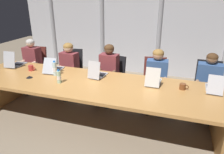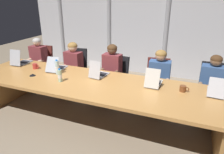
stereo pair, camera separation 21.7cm
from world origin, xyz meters
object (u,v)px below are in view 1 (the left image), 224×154
Objects in this scene: laptop_left_end at (15,63)px; coffee_mug_far at (31,68)px; laptop_left_mid at (54,68)px; laptop_right_mid at (153,80)px; person_left_mid at (67,67)px; water_bottle_primary at (55,69)px; laptop_right_end at (214,87)px; person_left_end at (30,62)px; office_chair_right_end at (206,94)px; conference_mic_left_side at (29,77)px; office_chair_center at (112,83)px; person_right_end at (208,82)px; coffee_mug_near at (183,87)px; office_chair_left_end at (36,73)px; water_bottle_secondary at (59,77)px; person_center at (108,71)px; office_chair_left_mid at (72,77)px; office_chair_right_mid at (154,88)px; laptop_center at (98,74)px; person_right_mid at (156,76)px.

laptop_left_end is 3.06× the size of coffee_mug_far.
laptop_right_mid reaches higher than laptop_left_mid.
person_left_mid is 4.26× the size of water_bottle_primary.
laptop_right_end is 3.76m from person_left_end.
office_chair_right_end is 3.31m from coffee_mug_far.
laptop_left_mid is at bearing 64.50° from conference_mic_left_side.
person_right_end reaches higher than office_chair_center.
coffee_mug_near is (1.38, -0.78, 0.45)m from office_chair_center.
office_chair_right_end reaches higher than office_chair_center.
person_left_mid is (0.96, -0.16, 0.31)m from office_chair_left_end.
water_bottle_secondary is at bearing 57.05° from person_left_end.
office_chair_left_mid is at bearing -97.27° from person_center.
water_bottle_primary is at bearing 33.41° from conference_mic_left_side.
office_chair_right_mid is 2.79m from person_left_end.
water_bottle_primary is at bearing -69.99° from person_right_end.
office_chair_right_end is 3.56× the size of water_bottle_primary.
laptop_right_mid is (1.87, -0.03, 0.00)m from laptop_left_mid.
office_chair_center is at bearing -75.03° from laptop_left_end.
laptop_right_end is at bearing 4.20° from water_bottle_primary.
coffee_mug_near is at bearing -87.07° from laptop_center.
laptop_left_mid reaches higher than office_chair_left_end.
water_bottle_secondary is (-0.49, -0.99, 0.17)m from person_center.
person_left_end is 8.19× the size of coffee_mug_far.
office_chair_right_end is 0.34m from person_right_end.
coffee_mug_near is at bearing 106.13° from laptop_right_end.
laptop_right_end is 1.57× the size of water_bottle_primary.
water_bottle_secondary is at bearing -169.20° from coffee_mug_near.
person_left_end is (-1.86, 0.55, -0.14)m from laptop_center.
office_chair_right_mid is 0.96m from office_chair_right_end.
person_right_end reaches higher than laptop_center.
laptop_left_end reaches higher than office_chair_center.
laptop_left_end is 0.45× the size of office_chair_left_mid.
water_bottle_primary is at bearing 132.20° from water_bottle_secondary.
person_right_end reaches higher than laptop_left_end.
laptop_right_mid is 0.44× the size of office_chair_right_end.
office_chair_right_end is 0.98m from person_right_mid.
laptop_right_mid is 1.72m from water_bottle_primary.
laptop_center is 2.05m from office_chair_left_end.
person_right_mid is 0.79m from coffee_mug_near.
person_center is at bearing -9.32° from office_chair_center.
laptop_left_end is 0.90m from laptop_left_mid.
person_center reaches higher than water_bottle_primary.
office_chair_right_mid is 6.53× the size of coffee_mug_far.
office_chair_right_mid is at bearing 5.50° from laptop_right_mid.
person_center is 1.12m from water_bottle_secondary.
laptop_right_end reaches higher than office_chair_left_mid.
person_left_mid reaches higher than office_chair_center.
person_right_mid is (0.05, -0.15, 0.32)m from office_chair_right_mid.
person_left_end is (0.02, -0.16, 0.31)m from office_chair_left_end.
office_chair_left_end is 0.99× the size of office_chair_right_end.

